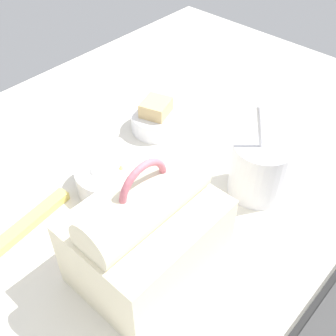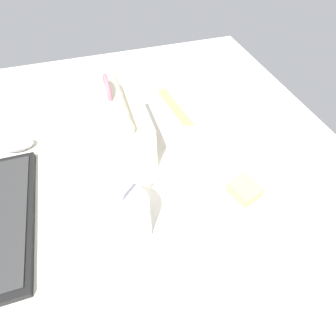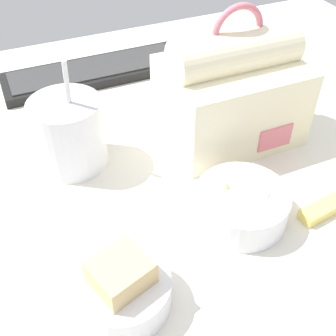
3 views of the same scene
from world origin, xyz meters
The scene contains 6 objects.
desk_surface centered at (0.00, 0.00, 1.00)cm, with size 140.00×110.00×2.00cm.
lunch_bag centered at (13.41, 7.20, 10.15)cm, with size 21.19×16.70×22.31cm.
soup_cup centered at (-12.53, 10.23, 7.75)cm, with size 10.80×10.80×18.45cm.
bento_bowl_sandwich centered at (-13.44, -16.47, 4.70)cm, with size 10.89×10.89×7.23cm.
bento_bowl_snacks centered at (5.37, -10.52, 4.53)cm, with size 12.59×12.59×5.68cm.
chopstick_case centered at (24.31, -13.49, 2.80)cm, with size 23.51×5.41×1.60cm.
Camera 1 is at (39.51, 35.22, 59.20)cm, focal length 45.00 mm.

